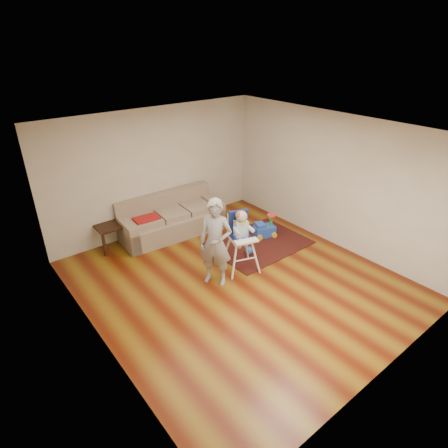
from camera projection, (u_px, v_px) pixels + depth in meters
ground at (238, 281)px, 6.79m from camera, size 5.50×5.50×0.00m
room_envelope at (219, 175)px, 6.30m from camera, size 5.04×5.52×2.72m
sofa at (171, 215)px, 8.21m from camera, size 2.33×1.08×0.88m
side_table at (110, 236)px, 7.73m from camera, size 0.52×0.52×0.52m
area_rug at (258, 243)px, 7.99m from camera, size 2.00×1.50×0.02m
ride_on_toy at (264, 226)px, 8.16m from camera, size 0.53×0.45×0.50m
toy_ball at (249, 251)px, 7.54m from camera, size 0.17×0.17×0.17m
high_chair at (241, 242)px, 6.90m from camera, size 0.71×0.71×1.21m
adult at (216, 243)px, 6.42m from camera, size 0.65×0.70×1.61m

